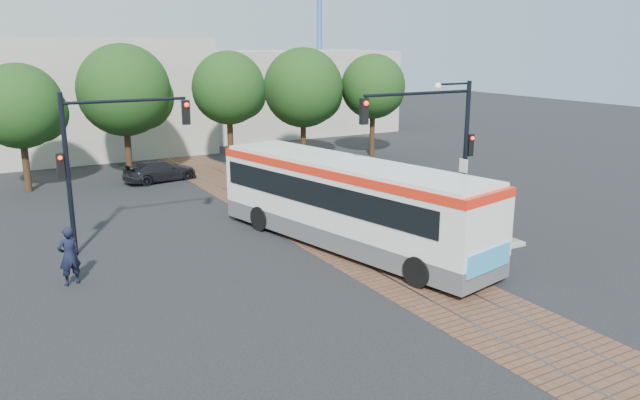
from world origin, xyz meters
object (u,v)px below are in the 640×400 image
Objects in this scene: city_bus at (347,199)px; parked_car at (160,171)px; traffic_island at (458,224)px; officer at (69,256)px; signal_pole_main at (443,134)px; signal_pole_left at (99,150)px.

parked_car is at bearing 88.81° from city_bus.
officer is at bearing 173.03° from traffic_island.
parked_car is at bearing -128.63° from officer.
city_bus is at bearing 161.14° from officer.
signal_pole_main is (-0.96, 0.09, 3.83)m from traffic_island.
signal_pole_left is at bearing 158.55° from signal_pole_main.
signal_pole_left is 12.63m from parked_car.
signal_pole_left is at bearing 144.38° from parked_car.
traffic_island is 14.50m from signal_pole_left.
signal_pole_main is at bearing 174.64° from traffic_island.
officer is 15.72m from parked_car.
city_bus reaches higher than parked_car.
officer is (-1.73, -3.07, -2.89)m from signal_pole_left.
signal_pole_main reaches higher than officer.
signal_pole_main is 1.43× the size of parked_car.
city_bus is 3.06× the size of parked_car.
traffic_island is 17.85m from parked_car.
city_bus is 9.40m from signal_pole_left.
traffic_island is 2.66× the size of officer.
signal_pole_main is 1.00× the size of signal_pole_left.
signal_pole_left is at bearing 140.64° from city_bus.
traffic_island is at bearing -20.78° from city_bus.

